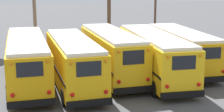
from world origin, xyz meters
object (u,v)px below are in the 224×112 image
at_px(school_bus_4, 181,48).
at_px(school_bus_1, 73,61).
at_px(utility_pole, 34,9).
at_px(school_bus_2, 111,53).
at_px(school_bus_3, 153,54).
at_px(school_bus_0, 27,59).

bearing_deg(school_bus_4, school_bus_1, -165.35).
relative_size(school_bus_1, utility_pole, 1.20).
relative_size(school_bus_1, school_bus_2, 1.01).
bearing_deg(utility_pole, school_bus_4, -41.06).
bearing_deg(school_bus_3, school_bus_1, -173.67).
bearing_deg(school_bus_4, school_bus_3, -150.65).
height_order(school_bus_1, school_bus_4, school_bus_1).
bearing_deg(school_bus_1, utility_pole, 99.93).
bearing_deg(school_bus_4, utility_pole, 138.94).
distance_m(school_bus_0, school_bus_2, 5.64).
xyz_separation_m(school_bus_2, school_bus_4, (5.63, 0.76, -0.11)).
bearing_deg(school_bus_2, utility_pole, 115.96).
bearing_deg(school_bus_4, school_bus_2, -172.30).
distance_m(school_bus_2, utility_pole, 11.19).
height_order(school_bus_3, school_bus_4, school_bus_3).
relative_size(school_bus_2, school_bus_3, 0.88).
bearing_deg(school_bus_1, school_bus_0, 156.96).
bearing_deg(school_bus_1, school_bus_3, 6.33).
relative_size(school_bus_0, utility_pole, 1.35).
height_order(school_bus_1, school_bus_3, school_bus_3).
xyz_separation_m(school_bus_0, school_bus_2, (5.63, 0.25, 0.07)).
relative_size(school_bus_0, school_bus_2, 1.13).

